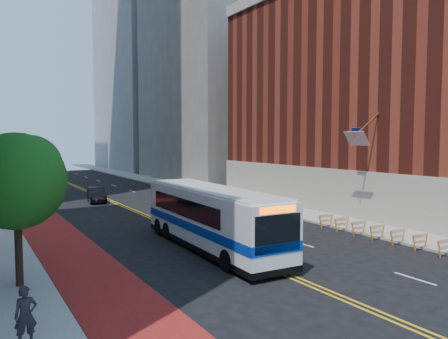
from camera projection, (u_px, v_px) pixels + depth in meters
ground at (308, 284)px, 19.75m from camera, size 160.00×160.00×0.00m
sidewalk_right at (214, 194)px, 51.58m from camera, size 4.00×140.00×0.15m
bus_lane_paint at (29, 208)px, 41.30m from camera, size 3.60×140.00×0.01m
center_line_inner at (112, 202)px, 45.35m from camera, size 0.14×140.00×0.01m
center_line_outer at (115, 202)px, 45.54m from camera, size 0.14×140.00×0.01m
lane_dashes at (132, 191)px, 54.75m from camera, size 0.14×98.20×0.01m
brick_building at (402, 91)px, 40.47m from camera, size 18.73×36.00×22.00m
midrise_right_near at (218, 57)px, 71.23m from camera, size 18.00×26.00×40.00m
midrise_right_far at (154, 45)px, 96.91m from camera, size 20.00×28.00×55.00m
construction_barriers at (387, 232)px, 27.54m from camera, size 1.42×10.91×1.00m
street_tree at (18, 177)px, 18.83m from camera, size 4.20×4.20×6.70m
transit_bus at (211, 217)px, 25.97m from camera, size 3.40×13.46×3.67m
car_a at (21, 208)px, 36.41m from camera, size 2.16×4.70×1.56m
car_b at (96, 195)px, 45.41m from camera, size 2.28×4.82×1.53m
car_c at (10, 194)px, 46.55m from camera, size 2.90×5.04×1.37m
pedestrian at (26, 316)px, 13.52m from camera, size 0.70×0.48×1.86m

